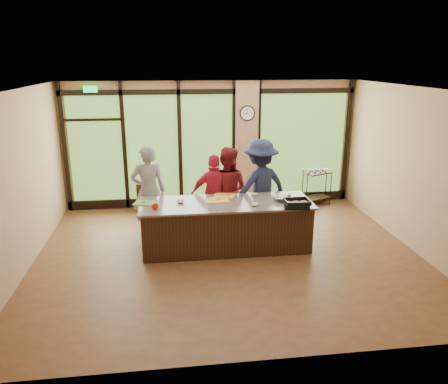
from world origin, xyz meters
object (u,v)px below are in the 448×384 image
object	(u,v)px
flower_stand	(146,197)
bar_cart	(317,183)
cook_left	(149,191)
roasting_pan	(297,205)
cook_right	(260,186)
island_base	(226,226)

from	to	relation	value
flower_stand	bar_cart	xyz separation A→B (m)	(4.17, 0.08, 0.18)
cook_left	roasting_pan	size ratio (longest dim) A/B	4.32
cook_right	roasting_pan	xyz separation A→B (m)	(0.41, -1.23, -0.02)
island_base	roasting_pan	bearing A→B (deg)	-20.36
cook_right	roasting_pan	bearing A→B (deg)	86.42
flower_stand	island_base	bearing A→B (deg)	-45.27
cook_right	roasting_pan	world-z (taller)	cook_right
cook_left	bar_cart	world-z (taller)	cook_left
island_base	flower_stand	bearing A→B (deg)	124.98
roasting_pan	flower_stand	bearing A→B (deg)	146.70
flower_stand	bar_cart	world-z (taller)	bar_cart
roasting_pan	bar_cart	bearing A→B (deg)	74.91
cook_left	roasting_pan	bearing A→B (deg)	148.21
island_base	cook_left	xyz separation A→B (m)	(-1.45, 0.83, 0.50)
flower_stand	cook_left	bearing A→B (deg)	-74.84
island_base	roasting_pan	world-z (taller)	roasting_pan
cook_left	bar_cart	size ratio (longest dim) A/B	2.09
cook_left	bar_cart	distance (m)	4.33
island_base	cook_right	xyz separation A→B (m)	(0.81, 0.78, 0.53)
cook_right	flower_stand	xyz separation A→B (m)	(-2.39, 1.49, -0.61)
island_base	roasting_pan	distance (m)	1.40
island_base	bar_cart	xyz separation A→B (m)	(2.58, 2.35, 0.10)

